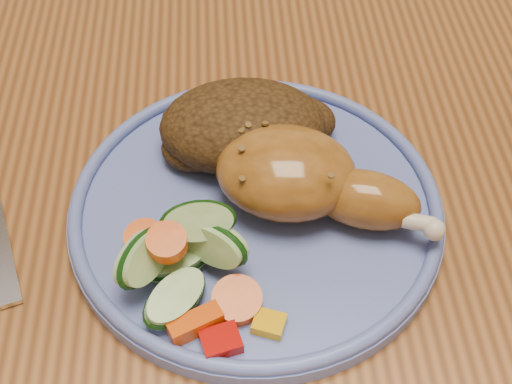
# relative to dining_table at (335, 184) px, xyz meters

# --- Properties ---
(dining_table) EXTENTS (0.90, 1.40, 0.75)m
(dining_table) POSITION_rel_dining_table_xyz_m (0.00, 0.00, 0.00)
(dining_table) COLOR brown
(dining_table) RESTS_ON ground
(plate) EXTENTS (0.27, 0.27, 0.01)m
(plate) POSITION_rel_dining_table_xyz_m (-0.08, -0.10, 0.09)
(plate) COLOR #5466B0
(plate) RESTS_ON dining_table
(plate_rim) EXTENTS (0.27, 0.27, 0.01)m
(plate_rim) POSITION_rel_dining_table_xyz_m (-0.08, -0.10, 0.10)
(plate_rim) COLOR #5466B0
(plate_rim) RESTS_ON plate
(chicken_leg) EXTENTS (0.16, 0.11, 0.05)m
(chicken_leg) POSITION_rel_dining_table_xyz_m (-0.04, -0.10, 0.12)
(chicken_leg) COLOR #995F20
(chicken_leg) RESTS_ON plate
(rice_pilaf) EXTENTS (0.13, 0.09, 0.05)m
(rice_pilaf) POSITION_rel_dining_table_xyz_m (-0.08, -0.04, 0.12)
(rice_pilaf) COLOR #402910
(rice_pilaf) RESTS_ON plate
(vegetable_pile) EXTENTS (0.12, 0.11, 0.06)m
(vegetable_pile) POSITION_rel_dining_table_xyz_m (-0.13, -0.16, 0.11)
(vegetable_pile) COLOR #A50A05
(vegetable_pile) RESTS_ON plate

